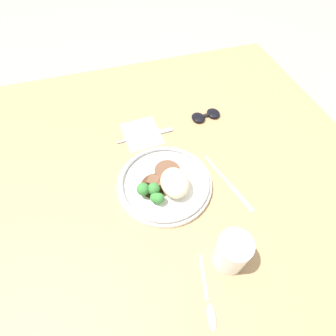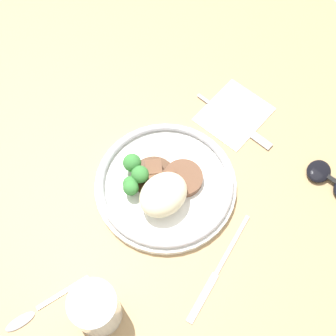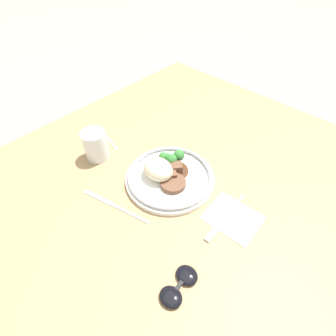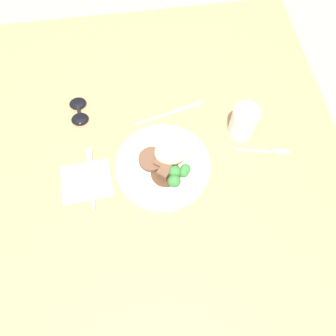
% 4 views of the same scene
% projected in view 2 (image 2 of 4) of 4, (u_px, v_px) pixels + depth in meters
% --- Properties ---
extents(ground_plane, '(8.00, 8.00, 0.00)m').
position_uv_depth(ground_plane, '(182.00, 180.00, 0.92)').
color(ground_plane, tan).
extents(dining_table, '(1.14, 1.25, 0.04)m').
position_uv_depth(dining_table, '(183.00, 175.00, 0.91)').
color(dining_table, tan).
rests_on(dining_table, ground).
extents(napkin, '(0.14, 0.12, 0.00)m').
position_uv_depth(napkin, '(234.00, 114.00, 0.95)').
color(napkin, silver).
rests_on(napkin, dining_table).
extents(plate, '(0.26, 0.26, 0.07)m').
position_uv_depth(plate, '(163.00, 184.00, 0.86)').
color(plate, white).
rests_on(plate, dining_table).
extents(juice_glass, '(0.08, 0.08, 0.10)m').
position_uv_depth(juice_glass, '(96.00, 309.00, 0.73)').
color(juice_glass, '#F4AD19').
rests_on(juice_glass, dining_table).
extents(fork, '(0.02, 0.19, 0.00)m').
position_uv_depth(fork, '(241.00, 126.00, 0.93)').
color(fork, '#B7B7BC').
rests_on(fork, napkin).
extents(knife, '(0.21, 0.06, 0.00)m').
position_uv_depth(knife, '(218.00, 271.00, 0.80)').
color(knife, '#B7B7BC').
rests_on(knife, dining_table).
extents(spoon, '(0.15, 0.05, 0.01)m').
position_uv_depth(spoon, '(30.00, 313.00, 0.77)').
color(spoon, '#B7B7BC').
rests_on(spoon, dining_table).
extents(sunglasses, '(0.06, 0.11, 0.02)m').
position_uv_depth(sunglasses, '(332.00, 180.00, 0.87)').
color(sunglasses, black).
rests_on(sunglasses, dining_table).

